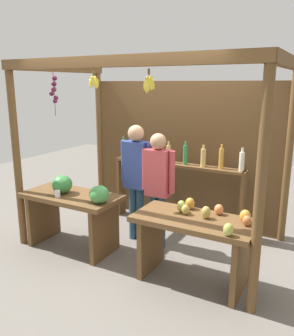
# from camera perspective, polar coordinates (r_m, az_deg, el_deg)

# --- Properties ---
(ground_plane) EXTENTS (12.00, 12.00, 0.00)m
(ground_plane) POSITION_cam_1_polar(r_m,az_deg,el_deg) (5.07, 1.03, -11.84)
(ground_plane) COLOR slate
(ground_plane) RESTS_ON ground
(market_stall) EXTENTS (3.27, 1.95, 2.47)m
(market_stall) POSITION_cam_1_polar(r_m,az_deg,el_deg) (5.04, 3.46, 4.90)
(market_stall) COLOR brown
(market_stall) RESTS_ON ground
(fruit_counter_left) EXTENTS (1.33, 0.64, 1.00)m
(fruit_counter_left) POSITION_cam_1_polar(r_m,az_deg,el_deg) (4.74, -11.98, -5.87)
(fruit_counter_left) COLOR brown
(fruit_counter_left) RESTS_ON ground
(fruit_counter_right) EXTENTS (1.32, 0.64, 0.90)m
(fruit_counter_right) POSITION_cam_1_polar(r_m,az_deg,el_deg) (3.94, 7.88, -10.65)
(fruit_counter_right) COLOR brown
(fruit_counter_right) RESTS_ON ground
(bottle_shelf_unit) EXTENTS (2.10, 0.22, 1.35)m
(bottle_shelf_unit) POSITION_cam_1_polar(r_m,az_deg,el_deg) (5.35, 4.98, -1.14)
(bottle_shelf_unit) COLOR brown
(bottle_shelf_unit) RESTS_ON ground
(vendor_man) EXTENTS (0.48, 0.22, 1.64)m
(vendor_man) POSITION_cam_1_polar(r_m,az_deg,el_deg) (4.81, -1.76, -0.72)
(vendor_man) COLOR #284A61
(vendor_man) RESTS_ON ground
(vendor_woman) EXTENTS (0.48, 0.21, 1.56)m
(vendor_woman) POSITION_cam_1_polar(r_m,az_deg,el_deg) (4.60, 1.79, -2.10)
(vendor_woman) COLOR #27465A
(vendor_woman) RESTS_ON ground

